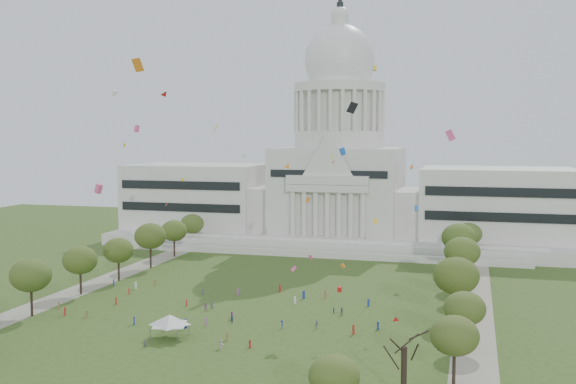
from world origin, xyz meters
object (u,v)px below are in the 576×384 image
Objects in this scene: capitol at (339,181)px; person_0 at (378,325)px; big_bare_tree at (404,342)px; event_tent at (170,319)px.

person_0 is (29.36, -106.57, -21.48)m from capitol.
capitol is 147.23m from big_bare_tree.
capitol is 112.61m from person_0.
big_bare_tree is 36.91m from person_0.
big_bare_tree reaches higher than event_tent.
capitol is at bearing 105.02° from big_bare_tree.
big_bare_tree is 50.40m from event_tent.
capitol reaches higher than person_0.
event_tent is at bearing -93.97° from capitol.
person_0 is at bearing -74.60° from capitol.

